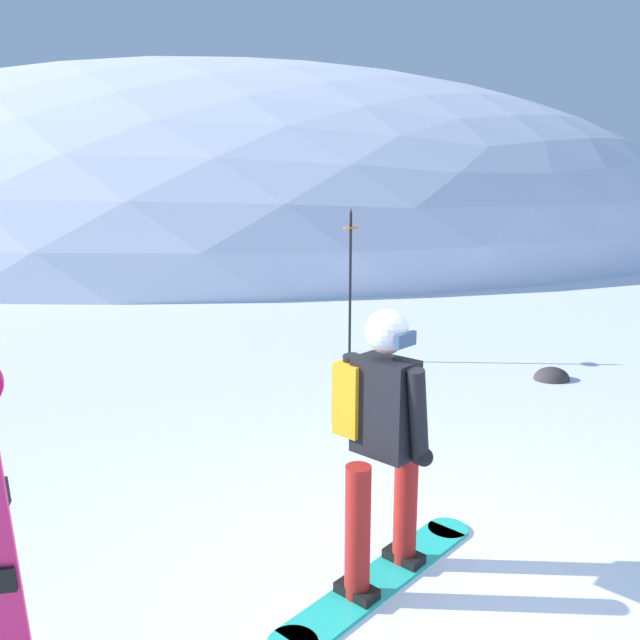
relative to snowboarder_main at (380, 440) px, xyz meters
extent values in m
plane|color=white|center=(0.27, -0.37, -0.92)|extent=(300.00, 300.00, 0.00)
ellipsoid|color=silver|center=(0.35, 28.00, -0.92)|extent=(41.46, 37.31, 14.44)
ellipsoid|color=silver|center=(22.35, 42.57, -0.92)|extent=(24.93, 22.44, 9.12)
cube|color=#23B7A3|center=(0.02, -0.02, -0.91)|extent=(1.41, 1.17, 0.02)
cylinder|color=#23B7A3|center=(0.64, 0.45, -0.91)|extent=(0.28, 0.28, 0.02)
cube|color=black|center=(0.21, 0.12, -0.86)|extent=(0.26, 0.29, 0.06)
cube|color=black|center=(-0.17, -0.17, -0.86)|extent=(0.26, 0.29, 0.06)
cylinder|color=maroon|center=(0.21, 0.12, -0.48)|extent=(0.15, 0.15, 0.82)
cylinder|color=maroon|center=(-0.17, -0.17, -0.48)|extent=(0.15, 0.15, 0.82)
cube|color=black|center=(0.02, -0.02, 0.22)|extent=(0.39, 0.42, 0.58)
cylinder|color=black|center=(-0.12, 0.16, 0.22)|extent=(0.20, 0.19, 0.57)
cylinder|color=black|center=(0.16, -0.21, 0.22)|extent=(0.20, 0.19, 0.57)
sphere|color=black|center=(-0.10, 0.20, -0.03)|extent=(0.11, 0.11, 0.11)
sphere|color=black|center=(0.20, -0.20, -0.03)|extent=(0.11, 0.11, 0.11)
cube|color=orange|center=(-0.10, 0.13, 0.24)|extent=(0.33, 0.31, 0.44)
cube|color=orange|center=(-0.16, 0.21, 0.16)|extent=(0.20, 0.17, 0.20)
sphere|color=tan|center=(0.02, -0.02, 0.64)|extent=(0.21, 0.21, 0.21)
sphere|color=silver|center=(0.02, -0.02, 0.67)|extent=(0.25, 0.25, 0.25)
cube|color=navy|center=(0.10, -0.13, 0.64)|extent=(0.15, 0.13, 0.08)
cylinder|color=black|center=(0.91, 4.83, 0.08)|extent=(0.04, 0.04, 1.99)
cylinder|color=orange|center=(0.91, 4.83, 0.89)|extent=(0.20, 0.20, 0.02)
cone|color=black|center=(0.91, 4.83, 1.11)|extent=(0.04, 0.04, 0.08)
ellipsoid|color=#383333|center=(3.20, 3.56, -0.92)|extent=(0.45, 0.38, 0.31)
camera|label=1|loc=(-0.98, -3.45, 1.51)|focal=36.16mm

